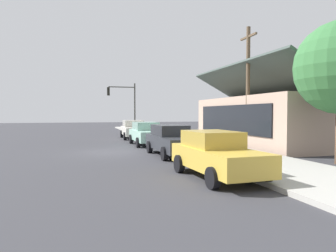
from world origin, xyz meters
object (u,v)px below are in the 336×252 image
Objects in this scene: traffic_light_main at (124,100)px; fire_hydrant_red at (205,148)px; car_ivory at (134,129)px; utility_pole_wooden at (248,85)px; car_seafoam at (147,133)px; car_mustard at (216,154)px; car_charcoal at (172,140)px.

traffic_light_main is 7.32× the size of fire_hydrant_red.
car_ivory is 11.80m from utility_pole_wooden.
car_seafoam is 0.88× the size of traffic_light_main.
utility_pole_wooden is (-7.48, 5.52, 3.11)m from car_mustard.
car_mustard reaches higher than fire_hydrant_red.
utility_pole_wooden reaches higher than car_charcoal.
car_charcoal is 1.09× the size of car_mustard.
car_mustard is 9.80m from utility_pole_wooden.
utility_pole_wooden is 10.56× the size of fire_hydrant_red.
traffic_light_main is 15.07m from utility_pole_wooden.
car_ivory is 4.77m from traffic_light_main.
car_seafoam is 0.61× the size of utility_pole_wooden.
fire_hydrant_red is (2.82, -4.00, -3.43)m from utility_pole_wooden.
traffic_light_main reaches higher than car_mustard.
utility_pole_wooden is at bearing 22.07° from traffic_light_main.
fire_hydrant_red is (1.20, 1.38, -0.32)m from car_charcoal.
car_seafoam is at bearing -179.61° from car_charcoal.
traffic_light_main reaches higher than car_charcoal.
car_charcoal is 5.86m from car_mustard.
car_charcoal is (5.77, 0.11, 0.00)m from car_seafoam.
car_mustard is 0.87× the size of traffic_light_main.
car_seafoam is at bearing -167.93° from fire_hydrant_red.
car_ivory is at bearing 3.72° from traffic_light_main.
fire_hydrant_red is at bearing 12.21° from car_seafoam.
car_mustard is at bearing -18.10° from fire_hydrant_red.
fire_hydrant_red is at bearing 159.22° from car_mustard.
car_ivory is 0.97× the size of car_charcoal.
utility_pole_wooden is at bearing 53.02° from car_seafoam.
utility_pole_wooden is (10.02, 5.40, 3.11)m from car_ivory.
car_mustard is 21.60m from traffic_light_main.
utility_pole_wooden is 5.98m from fire_hydrant_red.
utility_pole_wooden is (4.16, 5.49, 3.11)m from car_seafoam.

